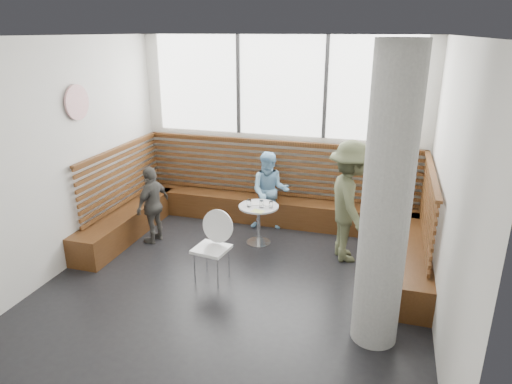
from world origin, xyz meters
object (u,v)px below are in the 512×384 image
(adult_man, at_px, (350,202))
(child_left, at_px, (153,205))
(concrete_column, at_px, (386,204))
(child_back, at_px, (270,191))
(cafe_chair, at_px, (213,240))
(cafe_table, at_px, (259,216))

(adult_man, relative_size, child_left, 1.44)
(concrete_column, height_order, child_back, concrete_column)
(cafe_chair, height_order, adult_man, adult_man)
(concrete_column, height_order, adult_man, concrete_column)
(cafe_table, distance_m, child_back, 0.66)
(cafe_chair, height_order, child_left, child_left)
(concrete_column, xyz_separation_m, child_left, (-3.56, 1.55, -0.97))
(cafe_table, xyz_separation_m, child_back, (0.02, 0.62, 0.22))
(cafe_table, height_order, child_left, child_left)
(concrete_column, relative_size, cafe_chair, 3.31)
(cafe_table, relative_size, child_back, 0.48)
(child_back, bearing_deg, cafe_chair, -110.67)
(child_back, xyz_separation_m, child_left, (-1.67, -1.01, -0.05))
(concrete_column, height_order, cafe_table, concrete_column)
(cafe_table, distance_m, adult_man, 1.48)
(adult_man, bearing_deg, child_left, 74.63)
(adult_man, bearing_deg, child_back, 41.84)
(adult_man, distance_m, child_back, 1.59)
(concrete_column, height_order, cafe_chair, concrete_column)
(concrete_column, relative_size, adult_man, 1.76)
(child_left, bearing_deg, cafe_chair, 68.31)
(adult_man, relative_size, child_back, 1.33)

